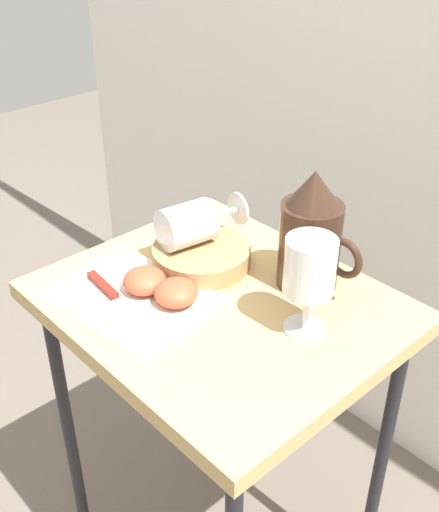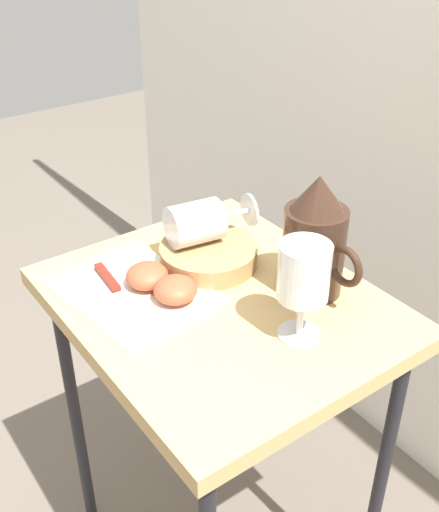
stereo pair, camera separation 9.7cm
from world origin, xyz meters
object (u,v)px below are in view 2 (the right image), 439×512
table (219,334)px  knife (116,289)px  apple_half_right (175,290)px  pitcher (314,247)px  basket_tray (209,255)px  apple_half_left (147,276)px  wine_glass_upright (304,277)px  wine_glass_tipped_near (197,222)px

table → knife: knife is taller
apple_half_right → table: bearing=61.5°
pitcher → knife: size_ratio=0.90×
basket_tray → apple_half_left: size_ratio=2.44×
apple_half_left → knife: (-0.02, -0.05, -0.01)m
apple_half_left → knife: bearing=-106.8°
table → basket_tray: bearing=154.4°
wine_glass_upright → knife: bearing=-146.4°
apple_half_right → knife: apple_half_right is taller
apple_half_left → wine_glass_upright: bearing=26.3°
wine_glass_upright → knife: 0.32m
table → wine_glass_upright: (0.14, 0.04, 0.18)m
apple_half_right → knife: bearing=-138.6°
apple_half_left → apple_half_right: 0.06m
table → apple_half_right: 0.12m
wine_glass_tipped_near → apple_half_right: size_ratio=2.34×
table → basket_tray: 0.14m
wine_glass_upright → wine_glass_tipped_near: wine_glass_upright is taller
wine_glass_tipped_near → pitcher: bearing=27.0°
apple_half_left → knife: apple_half_left is taller
table → apple_half_right: (-0.03, -0.06, 0.10)m
wine_glass_tipped_near → apple_half_right: 0.14m
apple_half_left → apple_half_right: (0.06, 0.02, 0.00)m
table → wine_glass_tipped_near: bearing=161.7°
wine_glass_tipped_near → apple_half_left: bearing=-77.4°
table → wine_glass_tipped_near: wine_glass_tipped_near is taller
wine_glass_upright → basket_tray: bearing=178.7°
basket_tray → wine_glass_upright: bearing=-1.3°
wine_glass_tipped_near → knife: (0.01, -0.17, -0.06)m
table → knife: 0.19m
pitcher → apple_half_right: 0.23m
pitcher → apple_half_right: bearing=-117.1°
pitcher → knife: 0.33m
pitcher → apple_half_left: (-0.16, -0.21, -0.06)m
apple_half_right → apple_half_left: bearing=-165.2°
knife → apple_half_right: bearing=41.4°
wine_glass_upright → knife: wine_glass_upright is taller
basket_tray → pitcher: pitcher is taller
pitcher → table: bearing=-116.4°
basket_tray → table: bearing=-25.6°
basket_tray → apple_half_right: apple_half_right is taller
apple_half_left → apple_half_right: size_ratio=1.00×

